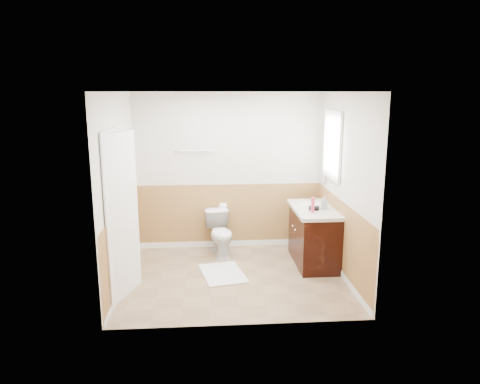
{
  "coord_description": "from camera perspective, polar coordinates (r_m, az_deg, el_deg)",
  "views": [
    {
      "loc": [
        -0.35,
        -5.75,
        2.48
      ],
      "look_at": [
        0.1,
        0.25,
        1.15
      ],
      "focal_mm": 33.37,
      "sensor_mm": 36.0,
      "label": 1
    }
  ],
  "objects": [
    {
      "name": "wainscot_back",
      "position": [
        7.32,
        -1.39,
        -3.23
      ],
      "size": [
        3.0,
        0.0,
        3.0
      ],
      "primitive_type": "plane",
      "rotation": [
        1.57,
        0.0,
        0.0
      ],
      "color": "#A98443",
      "rests_on": "floor"
    },
    {
      "name": "window_frame",
      "position": [
        6.63,
        11.73,
        5.89
      ],
      "size": [
        0.04,
        0.8,
        1.0
      ],
      "primitive_type": "cube",
      "color": "white",
      "rests_on": "wall_right"
    },
    {
      "name": "vanity_knob_left",
      "position": [
        6.52,
        7.1,
        -4.84
      ],
      "size": [
        0.03,
        0.03,
        0.03
      ],
      "primitive_type": "sphere",
      "color": "white",
      "rests_on": "vanity_cabinet"
    },
    {
      "name": "wall_back",
      "position": [
        7.16,
        -1.43,
        2.58
      ],
      "size": [
        3.0,
        0.0,
        3.0
      ],
      "primitive_type": "plane",
      "rotation": [
        1.57,
        0.0,
        0.0
      ],
      "color": "silver",
      "rests_on": "floor"
    },
    {
      "name": "hair_dryer_handle",
      "position": [
        6.45,
        9.15,
        -2.28
      ],
      "size": [
        0.03,
        0.03,
        0.07
      ],
      "primitive_type": "cylinder",
      "color": "black",
      "rests_on": "countertop"
    },
    {
      "name": "toilet",
      "position": [
        7.0,
        -2.49,
        -5.34
      ],
      "size": [
        0.51,
        0.73,
        0.68
      ],
      "primitive_type": "imported",
      "rotation": [
        0.0,
        0.0,
        0.2
      ],
      "color": "white",
      "rests_on": "floor"
    },
    {
      "name": "soap_dispenser",
      "position": [
        6.54,
        10.75,
        -1.36
      ],
      "size": [
        0.11,
        0.11,
        0.18
      ],
      "primitive_type": "imported",
      "rotation": [
        0.0,
        0.0,
        -0.35
      ],
      "color": "gray",
      "rests_on": "countertop"
    },
    {
      "name": "door_knob",
      "position": [
        5.91,
        -13.79,
        -2.89
      ],
      "size": [
        0.06,
        0.06,
        0.06
      ],
      "primitive_type": "sphere",
      "color": "silver",
      "rests_on": "door"
    },
    {
      "name": "window_glass",
      "position": [
        6.64,
        11.86,
        5.89
      ],
      "size": [
        0.01,
        0.7,
        0.9
      ],
      "primitive_type": "cube",
      "color": "white",
      "rests_on": "wall_right"
    },
    {
      "name": "door",
      "position": [
        5.59,
        -14.97,
        -3.1
      ],
      "size": [
        0.29,
        0.78,
        2.04
      ],
      "primitive_type": "cube",
      "rotation": [
        0.0,
        0.0,
        -0.31
      ],
      "color": "white",
      "rests_on": "wall_left"
    },
    {
      "name": "tp_roll",
      "position": [
        7.2,
        -2.17,
        -1.84
      ],
      "size": [
        0.1,
        0.11,
        0.11
      ],
      "primitive_type": "cylinder",
      "rotation": [
        0.0,
        1.57,
        0.0
      ],
      "color": "white",
      "rests_on": "tp_holder_bar"
    },
    {
      "name": "wall_front",
      "position": [
        4.63,
        0.21,
        -2.96
      ],
      "size": [
        3.0,
        0.0,
        3.0
      ],
      "primitive_type": "plane",
      "rotation": [
        -1.57,
        0.0,
        0.0
      ],
      "color": "silver",
      "rests_on": "floor"
    },
    {
      "name": "wall_right",
      "position": [
        6.16,
        13.27,
        0.62
      ],
      "size": [
        0.0,
        3.0,
        3.0
      ],
      "primitive_type": "plane",
      "rotation": [
        1.57,
        0.0,
        -1.57
      ],
      "color": "silver",
      "rests_on": "floor"
    },
    {
      "name": "sink_basin",
      "position": [
        6.74,
        9.26,
        -1.61
      ],
      "size": [
        0.36,
        0.36,
        0.02
      ],
      "primitive_type": "cylinder",
      "color": "white",
      "rests_on": "countertop"
    },
    {
      "name": "tp_sheet",
      "position": [
        7.23,
        -2.16,
        -2.69
      ],
      "size": [
        0.1,
        0.01,
        0.16
      ],
      "primitive_type": "cube",
      "color": "white",
      "rests_on": "tp_roll"
    },
    {
      "name": "wainscot_left",
      "position": [
        6.18,
        -14.76,
        -6.63
      ],
      "size": [
        0.0,
        2.6,
        2.6
      ],
      "primitive_type": "plane",
      "rotation": [
        1.57,
        0.0,
        1.57
      ],
      "color": "#A98443",
      "rests_on": "floor"
    },
    {
      "name": "hair_dryer_body",
      "position": [
        6.45,
        9.43,
        -2.03
      ],
      "size": [
        0.14,
        0.07,
        0.07
      ],
      "primitive_type": "cylinder",
      "rotation": [
        0.0,
        1.57,
        0.0
      ],
      "color": "black",
      "rests_on": "countertop"
    },
    {
      "name": "ceiling",
      "position": [
        5.76,
        -0.83,
        12.67
      ],
      "size": [
        3.0,
        3.0,
        0.0
      ],
      "primitive_type": "plane",
      "rotation": [
        3.14,
        0.0,
        0.0
      ],
      "color": "white",
      "rests_on": "floor"
    },
    {
      "name": "wainscot_right",
      "position": [
        6.35,
        12.83,
        -6.02
      ],
      "size": [
        0.0,
        2.6,
        2.6
      ],
      "primitive_type": "plane",
      "rotation": [
        1.57,
        0.0,
        -1.57
      ],
      "color": "#A98443",
      "rests_on": "floor"
    },
    {
      "name": "vanity_cabinet",
      "position": [
        6.72,
        9.42,
        -5.73
      ],
      "size": [
        0.55,
        1.1,
        0.8
      ],
      "primitive_type": "cube",
      "color": "black",
      "rests_on": "floor"
    },
    {
      "name": "floor",
      "position": [
        6.27,
        -0.75,
        -10.83
      ],
      "size": [
        3.0,
        3.0,
        0.0
      ],
      "primitive_type": "plane",
      "color": "#8C7051",
      "rests_on": "ground"
    },
    {
      "name": "towel_bar",
      "position": [
        7.05,
        -5.91,
        5.24
      ],
      "size": [
        0.62,
        0.02,
        0.02
      ],
      "primitive_type": "cylinder",
      "rotation": [
        0.0,
        1.57,
        0.0
      ],
      "color": "silver",
      "rests_on": "wall_back"
    },
    {
      "name": "tp_holder_bar",
      "position": [
        7.2,
        -2.17,
        -1.84
      ],
      "size": [
        0.14,
        0.02,
        0.02
      ],
      "primitive_type": "cylinder",
      "rotation": [
        0.0,
        1.57,
        0.0
      ],
      "color": "silver",
      "rests_on": "wall_back"
    },
    {
      "name": "bath_mat",
      "position": [
        6.36,
        -2.22,
        -10.38
      ],
      "size": [
        0.7,
        0.89,
        0.02
      ],
      "primitive_type": "cube",
      "rotation": [
        0.0,
        0.0,
        0.2
      ],
      "color": "silver",
      "rests_on": "floor"
    },
    {
      "name": "wall_left",
      "position": [
        5.99,
        -15.27,
        0.17
      ],
      "size": [
        0.0,
        3.0,
        3.0
      ],
      "primitive_type": "plane",
      "rotation": [
        1.57,
        0.0,
        1.57
      ],
      "color": "silver",
      "rests_on": "floor"
    },
    {
      "name": "door_frame",
      "position": [
        5.61,
        -15.74,
        -3.01
      ],
      "size": [
        0.02,
        0.92,
        2.1
      ],
      "primitive_type": "cube",
      "color": "white",
      "rests_on": "wall_left"
    },
    {
      "name": "wainscot_front",
      "position": [
        4.89,
        0.19,
        -11.42
      ],
      "size": [
        3.0,
        0.0,
        3.0
      ],
      "primitive_type": "plane",
      "rotation": [
        -1.57,
        0.0,
        0.0
      ],
      "color": "#A98443",
      "rests_on": "floor"
    },
    {
      "name": "mirror_panel",
      "position": [
        7.15,
        10.58,
        4.79
      ],
      "size": [
        0.02,
        0.35,
        0.9
      ],
      "primitive_type": "cube",
      "color": "silver",
      "rests_on": "wall_right"
    },
    {
      "name": "countertop",
      "position": [
        6.6,
        9.47,
        -2.22
      ],
      "size": [
        0.6,
        1.15,
        0.05
      ],
      "primitive_type": "cube",
      "color": "beige",
      "rests_on": "vanity_cabinet"
    },
    {
      "name": "faucet",
      "position": [
        6.77,
        10.76,
        -1.08
      ],
      "size": [
        0.02,
        0.02,
        0.14
      ],
      "primitive_type": "cylinder",
      "color": "white",
      "rests_on": "countertop"
    },
    {
      "name": "lotion_bottle",
      "position": [
        6.29,
        9.29,
        -1.67
      ],
      "size": [
        0.05,
        0.05,
        0.22
      ],
      "primitive_type": "cylinder",
      "color": "#CF355B",
      "rests_on": "countertop"
    },
    {
      "name": "vanity_knob_right",
      "position": [
        6.71,
        6.77,
        -4.34
      ],
      "size": [
        0.03,
        0.03,
        0.03
      ],
      "primitive_type": "sphere",
      "color": "white",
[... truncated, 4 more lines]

